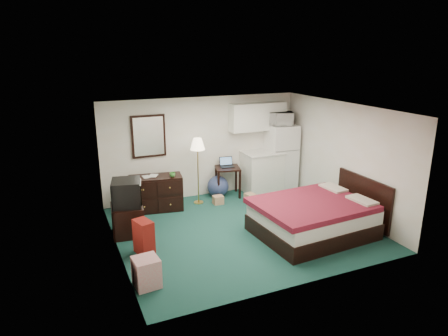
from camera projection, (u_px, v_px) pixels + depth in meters
name	position (u px, v px, depth m)	size (l,w,h in m)	color
floor	(241.00, 228.00, 8.33)	(5.00, 4.50, 0.01)	#15423D
ceiling	(243.00, 109.00, 7.62)	(5.00, 4.50, 0.01)	beige
walls	(242.00, 171.00, 7.98)	(5.01, 4.51, 2.50)	beige
mirror	(149.00, 136.00, 9.30)	(0.80, 0.06, 1.00)	white
upper_cabinets	(258.00, 117.00, 10.16)	(1.50, 0.35, 0.70)	white
headboard	(363.00, 200.00, 8.40)	(0.06, 1.56, 1.00)	black
dresser	(156.00, 193.00, 9.21)	(1.19, 0.54, 0.81)	black
floor_lamp	(198.00, 171.00, 9.52)	(0.35, 0.35, 1.61)	gold
desk	(228.00, 181.00, 10.13)	(0.59, 0.59, 0.75)	black
exercise_ball	(218.00, 186.00, 10.08)	(0.54, 0.54, 0.54)	navy
kitchen_counter	(262.00, 172.00, 10.41)	(0.94, 0.72, 1.03)	white
fridge	(281.00, 157.00, 10.52)	(0.71, 0.71, 1.73)	white
bed	(313.00, 218.00, 7.98)	(2.17, 1.69, 0.69)	#510A18
tv_stand	(128.00, 220.00, 8.01)	(0.61, 0.66, 0.61)	black
suitcase	(144.00, 237.00, 7.23)	(0.25, 0.39, 0.64)	maroon
retail_box	(146.00, 272.00, 6.24)	(0.38, 0.38, 0.48)	beige
file_bin	(160.00, 204.00, 9.26)	(0.44, 0.33, 0.31)	gray
cardboard_box_a	(218.00, 200.00, 9.64)	(0.24, 0.20, 0.20)	#9F7755
cardboard_box_b	(250.00, 199.00, 9.66)	(0.21, 0.25, 0.25)	#9F7755
laptop	(227.00, 163.00, 10.01)	(0.34, 0.27, 0.23)	black
crt_tv	(126.00, 193.00, 7.88)	(0.57, 0.61, 0.52)	black
microwave	(281.00, 117.00, 10.19)	(0.61, 0.34, 0.41)	white
book_a	(143.00, 173.00, 8.96)	(0.16, 0.02, 0.21)	#9F7755
book_b	(149.00, 171.00, 9.07)	(0.18, 0.02, 0.25)	#9F7755
mug	(172.00, 174.00, 9.03)	(0.13, 0.11, 0.13)	#387E30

